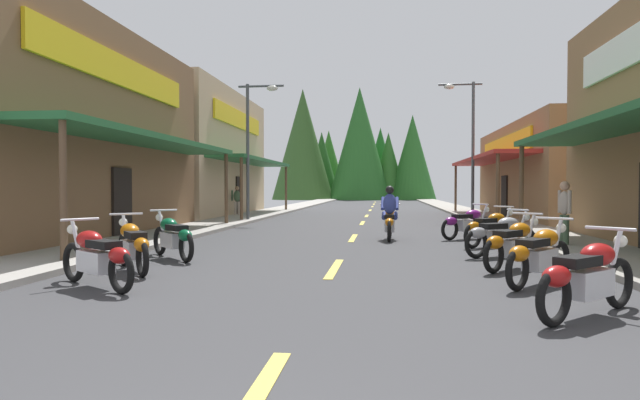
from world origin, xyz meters
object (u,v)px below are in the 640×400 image
streetlamp_left (254,132)px  motorcycle_parked_right_0 (588,276)px  pedestrian_browsing (564,210)px  motorcycle_parked_left_2 (173,236)px  motorcycle_parked_right_4 (491,228)px  motorcycle_parked_left_1 (133,245)px  motorcycle_parked_right_2 (514,243)px  motorcycle_parked_right_3 (501,234)px  motorcycle_parked_left_0 (97,256)px  motorcycle_parked_right_5 (468,223)px  streetlamp_right (467,131)px  pedestrian_by_shop (237,199)px  rider_cruising_lead (390,217)px  motorcycle_parked_right_1 (539,254)px

streetlamp_left → motorcycle_parked_right_0: streetlamp_left is taller
pedestrian_browsing → motorcycle_parked_left_2: bearing=-171.3°
motorcycle_parked_right_4 → motorcycle_parked_left_1: (-7.23, -4.89, 0.00)m
motorcycle_parked_right_0 → motorcycle_parked_left_2: size_ratio=1.01×
motorcycle_parked_right_2 → motorcycle_parked_left_1: same height
streetlamp_left → motorcycle_parked_right_0: bearing=-63.7°
motorcycle_parked_right_3 → motorcycle_parked_left_0: size_ratio=0.99×
motorcycle_parked_right_2 → motorcycle_parked_right_4: same height
motorcycle_parked_right_2 → streetlamp_left: bearing=73.2°
motorcycle_parked_right_0 → motorcycle_parked_right_5: (0.07, 9.46, 0.00)m
motorcycle_parked_right_0 → pedestrian_browsing: bearing=30.9°
streetlamp_right → motorcycle_parked_right_4: size_ratio=3.91×
motorcycle_parked_right_4 → pedestrian_by_shop: pedestrian_by_shop is taller
motorcycle_parked_right_2 → motorcycle_parked_right_4: size_ratio=1.03×
streetlamp_left → pedestrian_browsing: streetlamp_left is taller
motorcycle_parked_right_0 → motorcycle_parked_right_2: size_ratio=0.96×
streetlamp_left → motorcycle_parked_right_3: size_ratio=3.34×
pedestrian_browsing → motorcycle_parked_left_1: bearing=-162.1°
motorcycle_parked_right_5 → motorcycle_parked_left_0: same height
motorcycle_parked_right_2 → rider_cruising_lead: bearing=63.4°
motorcycle_parked_right_1 → pedestrian_browsing: size_ratio=1.02×
streetlamp_right → motorcycle_parked_right_1: streetlamp_right is taller
motorcycle_parked_right_0 → motorcycle_parked_right_1: size_ratio=0.95×
streetlamp_right → pedestrian_by_shop: size_ratio=4.07×
streetlamp_left → motorcycle_parked_left_0: (1.35, -15.24, -3.45)m
motorcycle_parked_right_0 → motorcycle_parked_right_3: 5.53m
rider_cruising_lead → motorcycle_parked_right_2: bearing=-155.8°
motorcycle_parked_right_1 → motorcycle_parked_left_2: same height
motorcycle_parked_right_3 → pedestrian_browsing: (1.87, 1.66, 0.48)m
motorcycle_parked_right_1 → motorcycle_parked_right_3: (0.14, 3.45, 0.00)m
motorcycle_parked_right_0 → motorcycle_parked_right_1: same height
motorcycle_parked_right_0 → motorcycle_parked_left_2: same height
motorcycle_parked_right_0 → motorcycle_parked_left_1: size_ratio=0.94×
streetlamp_left → streetlamp_right: streetlamp_right is taller
motorcycle_parked_left_1 → motorcycle_parked_right_2: bearing=-119.6°
motorcycle_parked_right_2 → motorcycle_parked_left_2: (-6.86, 0.62, 0.00)m
pedestrian_by_shop → motorcycle_parked_right_5: bearing=-150.0°
streetlamp_left → motorcycle_parked_left_0: streetlamp_left is taller
motorcycle_parked_right_4 → motorcycle_parked_left_0: bearing=-179.8°
streetlamp_right → motorcycle_parked_right_3: bearing=-95.4°
motorcycle_parked_right_0 → motorcycle_parked_right_2: same height
streetlamp_right → pedestrian_by_shop: bearing=176.7°
pedestrian_by_shop → rider_cruising_lead: bearing=-158.6°
motorcycle_parked_right_0 → motorcycle_parked_right_3: same height
motorcycle_parked_right_3 → rider_cruising_lead: size_ratio=0.84×
motorcycle_parked_right_5 → motorcycle_parked_left_0: size_ratio=0.95×
motorcycle_parked_right_5 → motorcycle_parked_left_0: bearing=-166.7°
motorcycle_parked_right_0 → motorcycle_parked_right_4: same height
motorcycle_parked_right_3 → motorcycle_parked_right_5: 3.94m
rider_cruising_lead → motorcycle_parked_right_0: bearing=-164.8°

